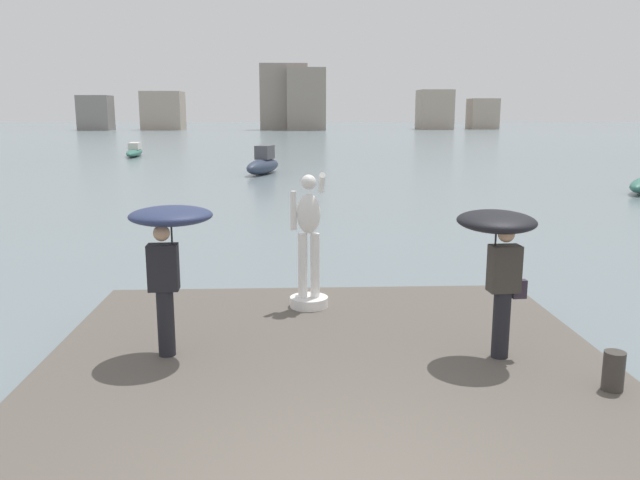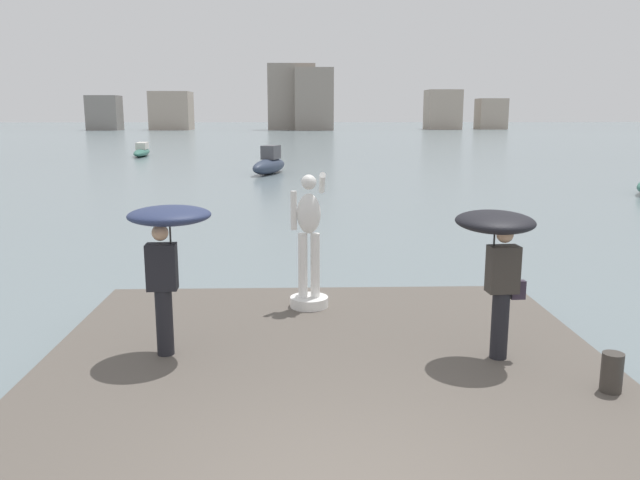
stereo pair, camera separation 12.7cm
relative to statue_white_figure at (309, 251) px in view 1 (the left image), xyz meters
name	(u,v)px [view 1 (the left image)]	position (x,y,z in m)	size (l,w,h in m)	color
ground_plane	(298,164)	(0.17, 34.64, -1.33)	(400.00, 400.00, 0.00)	slate
pier	(334,423)	(0.17, -3.61, -1.13)	(7.29, 9.49, 0.40)	#564F47
statue_white_figure	(309,251)	(0.00, 0.00, 0.00)	(0.62, 0.87, 2.19)	white
onlooker_left	(169,237)	(-1.83, -2.00, 0.64)	(1.10, 1.10, 1.96)	black
onlooker_right	(499,243)	(2.33, -2.27, 0.57)	(1.06, 1.07, 1.93)	black
mooring_bollard	(614,371)	(3.38, -3.34, -0.70)	(0.24, 0.24, 0.46)	#38332D
boat_mid	(134,151)	(-13.11, 43.01, -0.92)	(1.55, 5.55, 1.10)	#336B5B
boat_far	(263,164)	(-1.91, 27.19, -0.75)	(2.37, 4.52, 1.64)	#2D384C
distant_skyline	(292,105)	(-0.11, 124.59, 3.68)	(87.17, 13.07, 13.28)	gray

